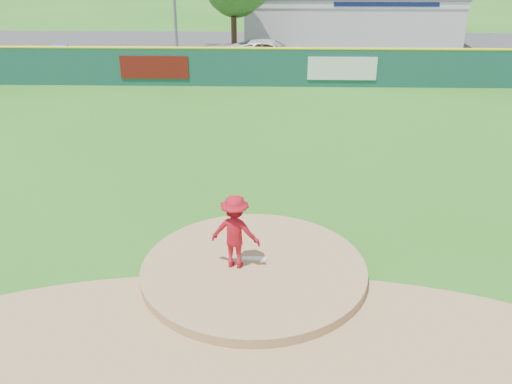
{
  "coord_description": "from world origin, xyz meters",
  "views": [
    {
      "loc": [
        0.36,
        -11.8,
        7.78
      ],
      "look_at": [
        0.0,
        2.0,
        1.3
      ],
      "focal_mm": 40.0,
      "sensor_mm": 36.0,
      "label": 1
    }
  ],
  "objects_px": {
    "van": "(270,53)",
    "playground_slide": "(59,58)",
    "pitcher": "(235,232)",
    "pool_building_grp": "(348,16)"
  },
  "relations": [
    {
      "from": "van",
      "to": "playground_slide",
      "type": "relative_size",
      "value": 2.18
    },
    {
      "from": "pitcher",
      "to": "playground_slide",
      "type": "bearing_deg",
      "value": -49.22
    },
    {
      "from": "pitcher",
      "to": "pool_building_grp",
      "type": "height_order",
      "value": "pool_building_grp"
    },
    {
      "from": "pitcher",
      "to": "playground_slide",
      "type": "distance_m",
      "value": 24.41
    },
    {
      "from": "pool_building_grp",
      "to": "van",
      "type": "bearing_deg",
      "value": -121.65
    },
    {
      "from": "pool_building_grp",
      "to": "playground_slide",
      "type": "relative_size",
      "value": 6.0
    },
    {
      "from": "pitcher",
      "to": "van",
      "type": "xyz_separation_m",
      "value": [
        0.75,
        22.73,
        -0.39
      ]
    },
    {
      "from": "van",
      "to": "pitcher",
      "type": "bearing_deg",
      "value": -176.08
    },
    {
      "from": "playground_slide",
      "to": "pool_building_grp",
      "type": "bearing_deg",
      "value": 30.19
    },
    {
      "from": "pitcher",
      "to": "pool_building_grp",
      "type": "relative_size",
      "value": 0.12
    }
  ]
}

